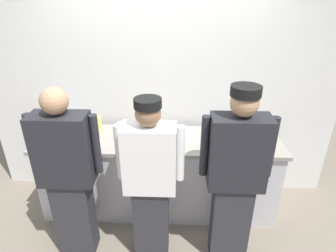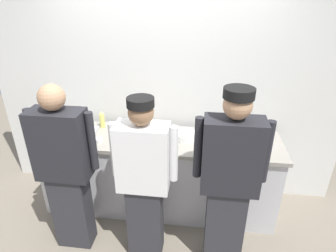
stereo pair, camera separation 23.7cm
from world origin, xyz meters
name	(u,v)px [view 1 (the left image)]	position (x,y,z in m)	size (l,w,h in m)	color
ground_plane	(157,227)	(0.00, 0.00, 0.00)	(9.00, 9.00, 0.00)	slate
wall_back	(161,83)	(0.00, 0.81, 1.38)	(4.05, 0.10, 2.75)	silver
prep_counter	(159,174)	(0.00, 0.35, 0.45)	(2.58, 0.66, 0.91)	silver
chef_near_left	(68,174)	(-0.75, -0.28, 0.88)	(0.61, 0.24, 1.67)	#2D2D33
chef_center	(150,179)	(-0.03, -0.29, 0.85)	(0.58, 0.24, 1.59)	#2D2D33
chef_far_right	(235,175)	(0.70, -0.28, 0.91)	(0.61, 0.24, 1.70)	#2D2D33
plate_stack_front	(184,135)	(0.27, 0.39, 0.94)	(0.24, 0.24, 0.07)	white
plate_stack_rear	(153,134)	(-0.07, 0.41, 0.93)	(0.20, 0.20, 0.05)	white
mixing_bowl_steel	(226,133)	(0.72, 0.38, 0.97)	(0.35, 0.35, 0.13)	#B7BABF
sheet_tray	(72,137)	(-0.92, 0.34, 0.92)	(0.44, 0.32, 0.02)	#B7BABF
squeeze_bottle_primary	(266,143)	(1.06, 0.15, 0.99)	(0.05, 0.05, 0.18)	#E5E066
squeeze_bottle_secondary	(99,122)	(-0.68, 0.54, 1.00)	(0.06, 0.06, 0.19)	#E5E066
squeeze_bottle_spare	(126,129)	(-0.34, 0.38, 1.00)	(0.06, 0.06, 0.20)	orange
ramekin_orange_sauce	(98,143)	(-0.60, 0.19, 0.93)	(0.09, 0.09, 0.04)	white
ramekin_green_sauce	(148,143)	(-0.09, 0.21, 0.93)	(0.09, 0.09, 0.04)	white
ramekin_red_sauce	(253,135)	(1.00, 0.43, 0.93)	(0.09, 0.09, 0.04)	white
ramekin_yellow_sauce	(127,143)	(-0.31, 0.19, 0.93)	(0.10, 0.10, 0.05)	white
deli_cup	(121,127)	(-0.42, 0.49, 0.96)	(0.09, 0.09, 0.11)	white
chefs_knife	(70,137)	(-0.95, 0.35, 0.91)	(0.28, 0.03, 0.02)	#B7BABF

